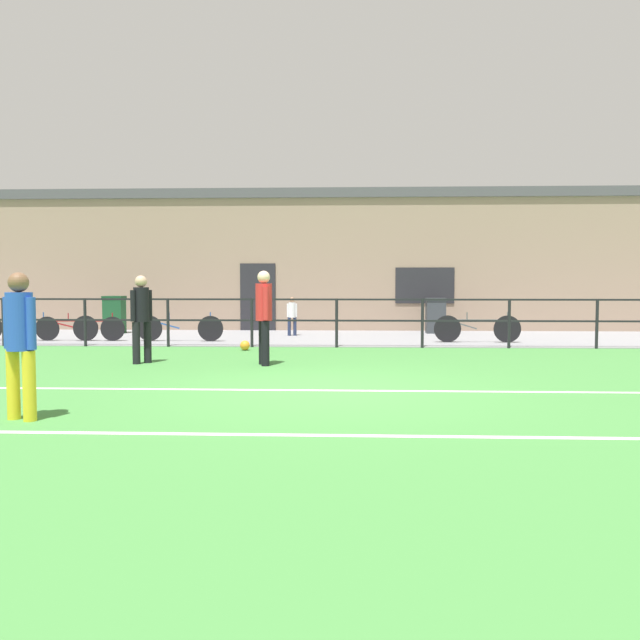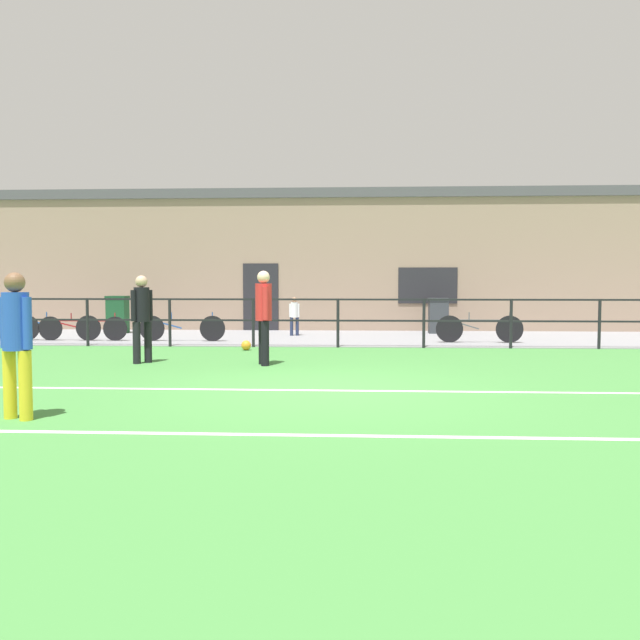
{
  "view_description": "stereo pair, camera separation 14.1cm",
  "coord_description": "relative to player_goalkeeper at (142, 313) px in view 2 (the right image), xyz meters",
  "views": [
    {
      "loc": [
        0.29,
        -9.39,
        1.57
      ],
      "look_at": [
        -0.27,
        3.22,
        0.81
      ],
      "focal_mm": 36.97,
      "sensor_mm": 36.0,
      "label": 1
    },
    {
      "loc": [
        0.43,
        -9.38,
        1.57
      ],
      "look_at": [
        -0.27,
        3.22,
        0.81
      ],
      "focal_mm": 36.97,
      "sensor_mm": 36.0,
      "label": 2
    }
  ],
  "objects": [
    {
      "name": "bicycle_parked_2",
      "position": [
        -3.01,
        4.34,
        -0.6
      ],
      "size": [
        2.33,
        0.04,
        0.72
      ],
      "color": "black",
      "rests_on": "pavement_strip"
    },
    {
      "name": "trash_bin_0",
      "position": [
        6.47,
        7.24,
        -0.4
      ],
      "size": [
        0.59,
        0.5,
        1.03
      ],
      "color": "#33383D",
      "rests_on": "pavement_strip"
    },
    {
      "name": "perimeter_fence",
      "position": [
        3.63,
        3.14,
        -0.2
      ],
      "size": [
        36.07,
        0.07,
        1.15
      ],
      "color": "black",
      "rests_on": "ground"
    },
    {
      "name": "pavement_strip",
      "position": [
        3.63,
        5.64,
        -0.94
      ],
      "size": [
        48.0,
        5.0,
        0.02
      ],
      "primitive_type": "cube",
      "color": "gray",
      "rests_on": "ground"
    },
    {
      "name": "field_line_hash",
      "position": [
        3.63,
        -5.66,
        -0.94
      ],
      "size": [
        36.0,
        0.11,
        0.0
      ],
      "primitive_type": "cube",
      "color": "white",
      "rests_on": "ground"
    },
    {
      "name": "soccer_ball_match",
      "position": [
        1.58,
        2.41,
        -0.84
      ],
      "size": [
        0.22,
        0.22,
        0.22
      ],
      "primitive_type": "sphere",
      "color": "orange",
      "rests_on": "ground"
    },
    {
      "name": "spectator_child",
      "position": [
        2.31,
        6.18,
        -0.31
      ],
      "size": [
        0.29,
        0.19,
        1.08
      ],
      "rotation": [
        0.0,
        0.0,
        3.37
      ],
      "color": "#232D4C",
      "rests_on": "pavement_strip"
    },
    {
      "name": "player_striker",
      "position": [
        2.34,
        -0.14,
        0.05
      ],
      "size": [
        0.31,
        0.46,
        1.75
      ],
      "rotation": [
        0.0,
        0.0,
        5.03
      ],
      "color": "black",
      "rests_on": "ground"
    },
    {
      "name": "bicycle_parked_0",
      "position": [
        7.13,
        4.34,
        -0.57
      ],
      "size": [
        2.16,
        0.04,
        0.77
      ],
      "color": "black",
      "rests_on": "pavement_strip"
    },
    {
      "name": "clubhouse_facade",
      "position": [
        3.63,
        9.34,
        1.27
      ],
      "size": [
        28.0,
        2.56,
        4.42
      ],
      "color": "gray",
      "rests_on": "ground"
    },
    {
      "name": "player_goalkeeper",
      "position": [
        0.0,
        0.0,
        0.0
      ],
      "size": [
        0.33,
        0.38,
        1.67
      ],
      "rotation": [
        0.0,
        0.0,
        4.02
      ],
      "color": "black",
      "rests_on": "ground"
    },
    {
      "name": "trash_bin_1",
      "position": [
        -2.98,
        6.79,
        -0.37
      ],
      "size": [
        0.59,
        0.5,
        1.1
      ],
      "color": "#194C28",
      "rests_on": "pavement_strip"
    },
    {
      "name": "bicycle_parked_1",
      "position": [
        -0.41,
        4.34,
        -0.59
      ],
      "size": [
        2.22,
        0.04,
        0.75
      ],
      "color": "black",
      "rests_on": "pavement_strip"
    },
    {
      "name": "bicycle_parked_3",
      "position": [
        -3.67,
        4.34,
        -0.59
      ],
      "size": [
        2.28,
        0.04,
        0.75
      ],
      "color": "black",
      "rests_on": "pavement_strip"
    },
    {
      "name": "player_winger",
      "position": [
        0.24,
        -5.07,
        -0.0
      ],
      "size": [
        0.43,
        0.29,
        1.66
      ],
      "rotation": [
        0.0,
        0.0,
        5.91
      ],
      "color": "gold",
      "rests_on": "ground"
    },
    {
      "name": "field_line_touchline",
      "position": [
        3.63,
        -2.92,
        -0.94
      ],
      "size": [
        36.0,
        0.11,
        0.0
      ],
      "primitive_type": "cube",
      "color": "white",
      "rests_on": "ground"
    },
    {
      "name": "ground",
      "position": [
        3.63,
        -2.86,
        -0.97
      ],
      "size": [
        60.0,
        44.0,
        0.04
      ],
      "primitive_type": "cube",
      "color": "#42843D"
    }
  ]
}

